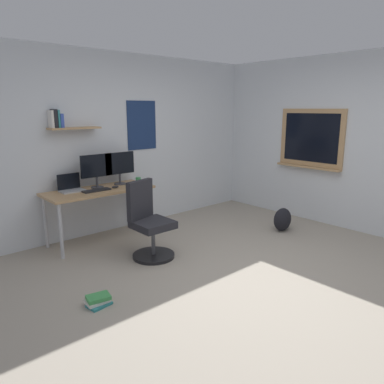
{
  "coord_description": "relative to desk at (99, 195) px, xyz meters",
  "views": [
    {
      "loc": [
        -2.95,
        -2.39,
        1.81
      ],
      "look_at": [
        -0.17,
        0.72,
        0.85
      ],
      "focal_mm": 34.24,
      "sensor_mm": 36.0,
      "label": 1
    }
  ],
  "objects": [
    {
      "name": "wall_right",
      "position": [
        3.11,
        -2.03,
        0.64
      ],
      "size": [
        0.22,
        5.0,
        2.6
      ],
      "color": "silver",
      "rests_on": "ground"
    },
    {
      "name": "backpack",
      "position": [
        2.24,
        -1.43,
        -0.48
      ],
      "size": [
        0.32,
        0.22,
        0.35
      ],
      "primitive_type": "ellipsoid",
      "color": "black",
      "rests_on": "ground"
    },
    {
      "name": "desk",
      "position": [
        0.0,
        0.0,
        0.0
      ],
      "size": [
        1.44,
        0.62,
        0.73
      ],
      "color": "tan",
      "rests_on": "ground"
    },
    {
      "name": "ground_plane",
      "position": [
        0.67,
        -2.06,
        -0.66
      ],
      "size": [
        5.2,
        5.2,
        0.0
      ],
      "primitive_type": "plane",
      "color": "#9E9384",
      "rests_on": "ground"
    },
    {
      "name": "computer_mouse",
      "position": [
        0.21,
        -0.08,
        0.09
      ],
      "size": [
        0.1,
        0.06,
        0.03
      ],
      "primitive_type": "ellipsoid",
      "color": "#262628",
      "rests_on": "desk"
    },
    {
      "name": "monitor_primary",
      "position": [
        0.04,
        0.1,
        0.34
      ],
      "size": [
        0.46,
        0.17,
        0.46
      ],
      "color": "#38383D",
      "rests_on": "desk"
    },
    {
      "name": "monitor_secondary",
      "position": [
        0.4,
        0.1,
        0.34
      ],
      "size": [
        0.46,
        0.17,
        0.46
      ],
      "color": "#38383D",
      "rests_on": "desk"
    },
    {
      "name": "keyboard",
      "position": [
        -0.07,
        -0.08,
        0.08
      ],
      "size": [
        0.37,
        0.13,
        0.02
      ],
      "primitive_type": "cube",
      "color": "black",
      "rests_on": "desk"
    },
    {
      "name": "wall_back",
      "position": [
        0.66,
        0.39,
        0.64
      ],
      "size": [
        5.0,
        0.3,
        2.6
      ],
      "color": "silver",
      "rests_on": "ground"
    },
    {
      "name": "coffee_mug",
      "position": [
        0.62,
        -0.03,
        0.12
      ],
      "size": [
        0.08,
        0.08,
        0.09
      ],
      "primitive_type": "cylinder",
      "color": "#338C4C",
      "rests_on": "desk"
    },
    {
      "name": "office_chair",
      "position": [
        0.18,
        -0.9,
        -0.25
      ],
      "size": [
        0.52,
        0.53,
        0.95
      ],
      "color": "black",
      "rests_on": "ground"
    },
    {
      "name": "laptop",
      "position": [
        -0.32,
        0.15,
        0.13
      ],
      "size": [
        0.31,
        0.21,
        0.23
      ],
      "color": "#ADAFB5",
      "rests_on": "desk"
    },
    {
      "name": "book_stack_on_floor",
      "position": [
        -0.86,
        -1.54,
        -0.61
      ],
      "size": [
        0.24,
        0.2,
        0.09
      ],
      "color": "teal",
      "rests_on": "ground"
    }
  ]
}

